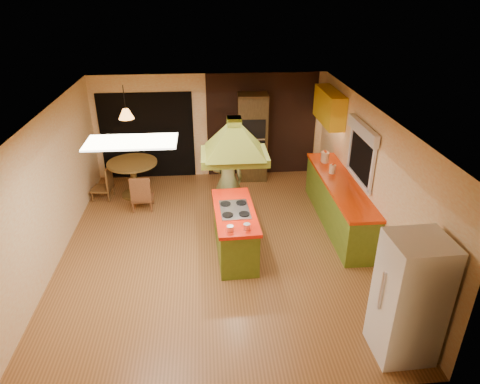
{
  "coord_description": "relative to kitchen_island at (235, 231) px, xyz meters",
  "views": [
    {
      "loc": [
        -0.12,
        -6.66,
        4.42
      ],
      "look_at": [
        0.44,
        -0.14,
        1.15
      ],
      "focal_mm": 32.0,
      "sensor_mm": 36.0,
      "label": 1
    }
  ],
  "objects": [
    {
      "name": "ground",
      "position": [
        -0.34,
        0.24,
        -0.44
      ],
      "size": [
        6.5,
        6.5,
        0.0
      ],
      "primitive_type": "plane",
      "color": "#9B6332",
      "rests_on": "ground"
    },
    {
      "name": "room_walls",
      "position": [
        -0.34,
        0.24,
        0.81
      ],
      "size": [
        5.5,
        6.5,
        6.5
      ],
      "color": "#FFE5B6",
      "rests_on": "ground"
    },
    {
      "name": "ceiling_plane",
      "position": [
        -0.34,
        0.24,
        2.06
      ],
      "size": [
        6.5,
        6.5,
        0.0
      ],
      "primitive_type": "plane",
      "rotation": [
        3.14,
        0.0,
        0.0
      ],
      "color": "silver",
      "rests_on": "room_walls"
    },
    {
      "name": "brick_panel",
      "position": [
        0.91,
        3.47,
        0.81
      ],
      "size": [
        2.64,
        0.03,
        2.5
      ],
      "primitive_type": "cube",
      "color": "#381E14",
      "rests_on": "ground"
    },
    {
      "name": "nook_opening",
      "position": [
        -1.84,
        3.47,
        0.61
      ],
      "size": [
        2.2,
        0.03,
        2.1
      ],
      "primitive_type": "cube",
      "color": "black",
      "rests_on": "ground"
    },
    {
      "name": "right_counter",
      "position": [
        2.11,
        0.84,
        0.03
      ],
      "size": [
        0.62,
        3.05,
        0.92
      ],
      "color": "olive",
      "rests_on": "ground"
    },
    {
      "name": "upper_cabinets",
      "position": [
        2.23,
        2.44,
        1.51
      ],
      "size": [
        0.34,
        1.4,
        0.7
      ],
      "primitive_type": "cube",
      "color": "yellow",
      "rests_on": "room_walls"
    },
    {
      "name": "window_right",
      "position": [
        2.36,
        0.64,
        1.34
      ],
      "size": [
        0.12,
        1.35,
        1.06
      ],
      "color": "black",
      "rests_on": "room_walls"
    },
    {
      "name": "fluor_panel",
      "position": [
        -1.44,
        -0.96,
        2.05
      ],
      "size": [
        1.2,
        0.6,
        0.03
      ],
      "primitive_type": "cube",
      "color": "white",
      "rests_on": "ceiling_plane"
    },
    {
      "name": "kitchen_island",
      "position": [
        0.0,
        0.0,
        0.0
      ],
      "size": [
        0.75,
        1.73,
        0.87
      ],
      "rotation": [
        0.0,
        0.0,
        0.04
      ],
      "color": "#5C721C",
      "rests_on": "ground"
    },
    {
      "name": "range_hood",
      "position": [
        0.0,
        0.0,
        1.81
      ],
      "size": [
        1.08,
        0.78,
        0.8
      ],
      "rotation": [
        0.0,
        0.0,
        -0.0
      ],
      "color": "olive",
      "rests_on": "ceiling_plane"
    },
    {
      "name": "man",
      "position": [
        -0.05,
        1.2,
        0.43
      ],
      "size": [
        0.68,
        0.49,
        1.73
      ],
      "primitive_type": "imported",
      "rotation": [
        0.0,
        0.0,
        3.26
      ],
      "color": "brown",
      "rests_on": "ground"
    },
    {
      "name": "refrigerator",
      "position": [
        1.99,
        -2.47,
        0.43
      ],
      "size": [
        0.74,
        0.7,
        1.73
      ],
      "primitive_type": "cube",
      "rotation": [
        0.0,
        0.0,
        0.04
      ],
      "color": "white",
      "rests_on": "ground"
    },
    {
      "name": "wall_oven",
      "position": [
        0.66,
        3.18,
        0.61
      ],
      "size": [
        0.71,
        0.63,
        2.09
      ],
      "rotation": [
        0.0,
        0.0,
        -0.04
      ],
      "color": "#483417",
      "rests_on": "ground"
    },
    {
      "name": "dining_table",
      "position": [
        -2.09,
        2.45,
        0.14
      ],
      "size": [
        1.1,
        1.1,
        0.82
      ],
      "rotation": [
        0.0,
        0.0,
        -0.01
      ],
      "color": "brown",
      "rests_on": "ground"
    },
    {
      "name": "chair_left",
      "position": [
        -2.79,
        2.35,
        -0.05
      ],
      "size": [
        0.46,
        0.46,
        0.76
      ],
      "primitive_type": null,
      "rotation": [
        0.0,
        0.0,
        -1.69
      ],
      "color": "brown",
      "rests_on": "ground"
    },
    {
      "name": "chair_near",
      "position": [
        -1.84,
        1.8,
        -0.04
      ],
      "size": [
        0.44,
        0.44,
        0.8
      ],
      "primitive_type": null,
      "rotation": [
        0.0,
        0.0,
        3.15
      ],
      "color": "brown",
      "rests_on": "ground"
    },
    {
      "name": "pendant_lamp",
      "position": [
        -2.09,
        2.45,
        1.46
      ],
      "size": [
        0.38,
        0.38,
        0.21
      ],
      "primitive_type": "cone",
      "rotation": [
        0.0,
        0.0,
        -0.18
      ],
      "color": "#FF9E3F",
      "rests_on": "ceiling_plane"
    },
    {
      "name": "canister_large",
      "position": [
        2.06,
        1.82,
        0.59
      ],
      "size": [
        0.15,
        0.15,
        0.22
      ],
      "primitive_type": "cylinder",
      "rotation": [
        0.0,
        0.0,
        0.01
      ],
      "color": "beige",
      "rests_on": "right_counter"
    },
    {
      "name": "canister_medium",
      "position": [
        2.06,
        1.88,
        0.59
      ],
      "size": [
        0.2,
        0.2,
        0.21
      ],
      "primitive_type": "cylinder",
      "rotation": [
        0.0,
        0.0,
        0.37
      ],
      "color": "beige",
      "rests_on": "right_counter"
    },
    {
      "name": "canister_small",
      "position": [
        2.06,
        1.26,
        0.57
      ],
      "size": [
        0.15,
        0.15,
        0.17
      ],
      "primitive_type": "cylinder",
      "rotation": [
        0.0,
        0.0,
        -0.13
      ],
      "color": "#F9EBC8",
      "rests_on": "right_counter"
    }
  ]
}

